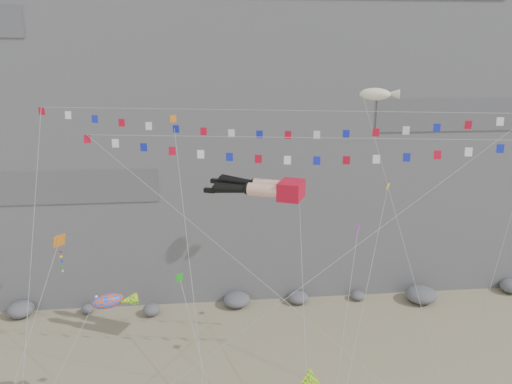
# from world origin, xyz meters

# --- Properties ---
(cliff) EXTENTS (80.00, 28.00, 50.00)m
(cliff) POSITION_xyz_m (0.00, 32.00, 25.00)
(cliff) COLOR slate
(cliff) RESTS_ON ground
(talus_boulders) EXTENTS (60.00, 3.00, 1.20)m
(talus_boulders) POSITION_xyz_m (0.00, 17.00, 0.60)
(talus_boulders) COLOR #5E5E63
(talus_boulders) RESTS_ON ground
(legs_kite) EXTENTS (7.34, 19.13, 21.20)m
(legs_kite) POSITION_xyz_m (1.54, 7.96, 14.23)
(legs_kite) COLOR red
(legs_kite) RESTS_ON ground
(flag_banner_upper) EXTENTS (32.74, 14.76, 27.51)m
(flag_banner_upper) POSITION_xyz_m (2.11, 7.50, 19.80)
(flag_banner_upper) COLOR red
(flag_banner_upper) RESTS_ON ground
(flag_banner_lower) EXTENTS (27.66, 8.45, 21.28)m
(flag_banner_lower) POSITION_xyz_m (3.57, 4.45, 18.42)
(flag_banner_lower) COLOR red
(flag_banner_lower) RESTS_ON ground
(harlequin_kite) EXTENTS (4.87, 7.67, 15.02)m
(harlequin_kite) POSITION_xyz_m (-11.41, 2.40, 12.78)
(harlequin_kite) COLOR red
(harlequin_kite) RESTS_ON ground
(fish_windsock) EXTENTS (7.41, 7.47, 12.22)m
(fish_windsock) POSITION_xyz_m (-8.84, 2.20, 8.82)
(fish_windsock) COLOR #F1420C
(fish_windsock) RESTS_ON ground
(blimp_windsock) EXTENTS (4.36, 14.11, 24.36)m
(blimp_windsock) POSITION_xyz_m (10.13, 10.34, 20.54)
(blimp_windsock) COLOR #F8F0CC
(blimp_windsock) RESTS_ON ground
(small_kite_a) EXTENTS (3.08, 16.74, 25.05)m
(small_kite_a) POSITION_xyz_m (-4.74, 9.13, 18.58)
(small_kite_a) COLOR orange
(small_kite_a) RESTS_ON ground
(small_kite_b) EXTENTS (5.00, 10.22, 16.16)m
(small_kite_b) POSITION_xyz_m (7.39, 4.14, 12.12)
(small_kite_b) COLOR purple
(small_kite_b) RESTS_ON ground
(small_kite_c) EXTENTS (3.91, 8.74, 13.52)m
(small_kite_c) POSITION_xyz_m (-4.33, 1.80, 10.18)
(small_kite_c) COLOR #179B17
(small_kite_c) RESTS_ON ground
(small_kite_d) EXTENTS (8.79, 15.54, 21.92)m
(small_kite_d) POSITION_xyz_m (10.87, 8.51, 13.46)
(small_kite_d) COLOR yellow
(small_kite_d) RESTS_ON ground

